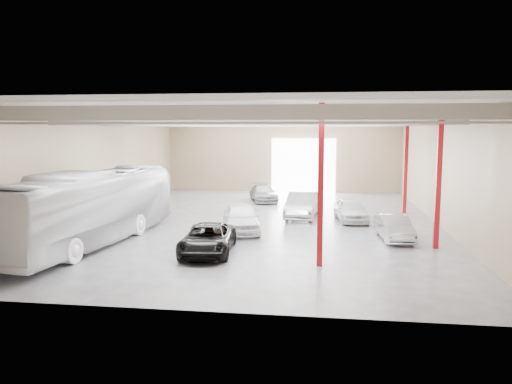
% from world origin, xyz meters
% --- Properties ---
extents(depot_shell, '(22.12, 32.12, 7.06)m').
position_xyz_m(depot_shell, '(0.13, 0.48, 4.98)').
color(depot_shell, '#444549').
rests_on(depot_shell, ground).
extents(coach_bus, '(4.57, 13.89, 3.80)m').
position_xyz_m(coach_bus, '(-7.99, -7.45, 1.90)').
color(coach_bus, silver).
rests_on(coach_bus, ground).
extents(black_sedan, '(2.67, 5.16, 1.39)m').
position_xyz_m(black_sedan, '(-1.51, -8.54, 0.70)').
color(black_sedan, black).
rests_on(black_sedan, ground).
extents(car_row_a, '(3.07, 5.12, 1.63)m').
position_xyz_m(car_row_a, '(-0.78, -3.34, 0.82)').
color(car_row_a, white).
rests_on(car_row_a, ground).
extents(car_row_b, '(2.19, 5.30, 1.71)m').
position_xyz_m(car_row_b, '(2.50, 1.86, 0.85)').
color(car_row_b, '#A8A8AC').
rests_on(car_row_b, ground).
extents(car_row_c, '(3.06, 5.00, 1.35)m').
position_xyz_m(car_row_c, '(-0.96, 9.00, 0.68)').
color(car_row_c, gray).
rests_on(car_row_c, ground).
extents(car_right_near, '(1.82, 4.22, 1.35)m').
position_xyz_m(car_right_near, '(7.71, -4.30, 0.68)').
color(car_right_near, '#B9B9BE').
rests_on(car_right_near, ground).
extents(car_right_far, '(2.34, 4.50, 1.46)m').
position_xyz_m(car_right_far, '(5.68, 0.90, 0.73)').
color(car_right_far, silver).
rests_on(car_right_far, ground).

